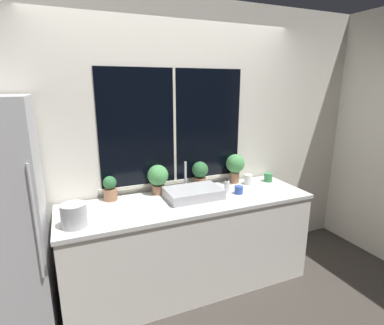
{
  "coord_description": "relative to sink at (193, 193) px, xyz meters",
  "views": [
    {
      "loc": [
        -0.98,
        -2.04,
        1.91
      ],
      "look_at": [
        0.03,
        0.34,
        1.24
      ],
      "focal_mm": 28.0,
      "sensor_mm": 36.0,
      "label": 1
    }
  ],
  "objects": [
    {
      "name": "ground_plane",
      "position": [
        -0.06,
        -0.37,
        -0.94
      ],
      "size": [
        14.0,
        14.0,
        0.0
      ],
      "primitive_type": "plane",
      "color": "#38332D"
    },
    {
      "name": "wall_back",
      "position": [
        -0.06,
        0.37,
        0.41
      ],
      "size": [
        8.0,
        0.09,
        2.7
      ],
      "color": "silver",
      "rests_on": "ground_plane"
    },
    {
      "name": "wall_right",
      "position": [
        2.14,
        1.13,
        0.41
      ],
      "size": [
        0.06,
        7.0,
        2.7
      ],
      "color": "silver",
      "rests_on": "ground_plane"
    },
    {
      "name": "counter",
      "position": [
        -0.06,
        -0.04,
        -0.49
      ],
      "size": [
        2.3,
        0.7,
        0.89
      ],
      "color": "white",
      "rests_on": "ground_plane"
    },
    {
      "name": "sink",
      "position": [
        0.0,
        0.0,
        0.0
      ],
      "size": [
        0.51,
        0.39,
        0.3
      ],
      "color": "#ADADB2",
      "rests_on": "counter"
    },
    {
      "name": "potted_plant_far_left",
      "position": [
        -0.72,
        0.23,
        0.07
      ],
      "size": [
        0.12,
        0.12,
        0.23
      ],
      "color": "#9E6B4C",
      "rests_on": "counter"
    },
    {
      "name": "potted_plant_center_left",
      "position": [
        -0.27,
        0.23,
        0.12
      ],
      "size": [
        0.2,
        0.2,
        0.28
      ],
      "color": "#9E6B4C",
      "rests_on": "counter"
    },
    {
      "name": "potted_plant_center_right",
      "position": [
        0.17,
        0.23,
        0.11
      ],
      "size": [
        0.16,
        0.16,
        0.27
      ],
      "color": "#9E6B4C",
      "rests_on": "counter"
    },
    {
      "name": "potted_plant_far_right",
      "position": [
        0.58,
        0.23,
        0.15
      ],
      "size": [
        0.2,
        0.2,
        0.31
      ],
      "color": "#9E6B4C",
      "rests_on": "counter"
    },
    {
      "name": "soap_bottle",
      "position": [
        0.35,
        -0.01,
        0.02
      ],
      "size": [
        0.05,
        0.05,
        0.15
      ],
      "color": "white",
      "rests_on": "counter"
    },
    {
      "name": "mug_white",
      "position": [
        0.69,
        0.13,
        0.01
      ],
      "size": [
        0.09,
        0.09,
        0.1
      ],
      "color": "white",
      "rests_on": "counter"
    },
    {
      "name": "mug_green",
      "position": [
        0.94,
        0.13,
        0.0
      ],
      "size": [
        0.09,
        0.09,
        0.09
      ],
      "color": "#38844C",
      "rests_on": "counter"
    },
    {
      "name": "mug_blue",
      "position": [
        0.44,
        -0.08,
        -0.01
      ],
      "size": [
        0.08,
        0.08,
        0.08
      ],
      "color": "#3351AD",
      "rests_on": "counter"
    },
    {
      "name": "kettle",
      "position": [
        -1.04,
        -0.2,
        0.05
      ],
      "size": [
        0.19,
        0.19,
        0.2
      ],
      "color": "#B2B2B7",
      "rests_on": "counter"
    }
  ]
}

